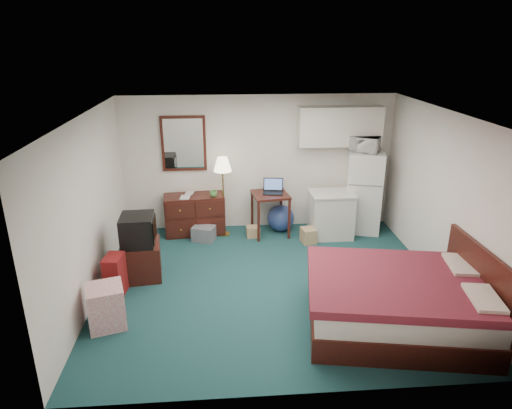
{
  "coord_description": "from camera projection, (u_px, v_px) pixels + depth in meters",
  "views": [
    {
      "loc": [
        -0.69,
        -5.93,
        3.46
      ],
      "look_at": [
        -0.18,
        0.46,
        1.09
      ],
      "focal_mm": 32.0,
      "sensor_mm": 36.0,
      "label": 1
    }
  ],
  "objects": [
    {
      "name": "floor",
      "position": [
        271.0,
        283.0,
        6.79
      ],
      "size": [
        5.0,
        4.5,
        0.01
      ],
      "primitive_type": "cube",
      "color": "#0D3034",
      "rests_on": "ground"
    },
    {
      "name": "tv_stand",
      "position": [
        142.0,
        260.0,
        6.9
      ],
      "size": [
        0.62,
        0.67,
        0.55
      ],
      "primitive_type": null,
      "rotation": [
        0.0,
        0.0,
        0.12
      ],
      "color": "black",
      "rests_on": "floor"
    },
    {
      "name": "mirror",
      "position": [
        184.0,
        143.0,
        8.2
      ],
      "size": [
        0.8,
        0.06,
        1.0
      ],
      "primitive_type": null,
      "color": "white",
      "rests_on": "walls"
    },
    {
      "name": "desk",
      "position": [
        270.0,
        214.0,
        8.38
      ],
      "size": [
        0.7,
        0.7,
        0.79
      ],
      "primitive_type": null,
      "rotation": [
        0.0,
        0.0,
        0.13
      ],
      "color": "black",
      "rests_on": "floor"
    },
    {
      "name": "floor_lamp",
      "position": [
        223.0,
        197.0,
        8.23
      ],
      "size": [
        0.35,
        0.35,
        1.47
      ],
      "primitive_type": null,
      "rotation": [
        0.0,
        0.0,
        0.11
      ],
      "color": "#B3842D",
      "rests_on": "floor"
    },
    {
      "name": "kitchen_counter",
      "position": [
        331.0,
        215.0,
        8.28
      ],
      "size": [
        0.75,
        0.58,
        0.81
      ],
      "primitive_type": null,
      "rotation": [
        0.0,
        0.0,
        0.02
      ],
      "color": "silver",
      "rests_on": "floor"
    },
    {
      "name": "exercise_ball",
      "position": [
        281.0,
        218.0,
        8.56
      ],
      "size": [
        0.57,
        0.57,
        0.5
      ],
      "primitive_type": "sphere",
      "rotation": [
        0.0,
        0.0,
        -0.15
      ],
      "color": "navy",
      "rests_on": "floor"
    },
    {
      "name": "file_bin",
      "position": [
        204.0,
        234.0,
        8.18
      ],
      "size": [
        0.45,
        0.39,
        0.27
      ],
      "primitive_type": null,
      "rotation": [
        0.0,
        0.0,
        -0.32
      ],
      "color": "slate",
      "rests_on": "floor"
    },
    {
      "name": "bed",
      "position": [
        396.0,
        303.0,
        5.68
      ],
      "size": [
        2.37,
        1.99,
        0.68
      ],
      "primitive_type": null,
      "rotation": [
        0.0,
        0.0,
        -0.17
      ],
      "color": "#5B1829",
      "rests_on": "floor"
    },
    {
      "name": "book_b",
      "position": [
        185.0,
        188.0,
        8.36
      ],
      "size": [
        0.15,
        0.04,
        0.2
      ],
      "primitive_type": "imported",
      "rotation": [
        0.0,
        0.0,
        -0.15
      ],
      "color": "#9C7C48",
      "rests_on": "dresser"
    },
    {
      "name": "crt_tv",
      "position": [
        138.0,
        230.0,
        6.71
      ],
      "size": [
        0.51,
        0.55,
        0.45
      ],
      "primitive_type": null,
      "rotation": [
        0.0,
        0.0,
        0.04
      ],
      "color": "black",
      "rests_on": "tv_stand"
    },
    {
      "name": "microwave",
      "position": [
        365.0,
        142.0,
        8.13
      ],
      "size": [
        0.58,
        0.5,
        0.34
      ],
      "primitive_type": "imported",
      "rotation": [
        0.0,
        0.0,
        -0.53
      ],
      "color": "white",
      "rests_on": "fridge"
    },
    {
      "name": "walls",
      "position": [
        272.0,
        205.0,
        6.36
      ],
      "size": [
        5.01,
        4.51,
        2.5
      ],
      "color": "white",
      "rests_on": "floor"
    },
    {
      "name": "suitcase",
      "position": [
        115.0,
        276.0,
        6.41
      ],
      "size": [
        0.27,
        0.39,
        0.6
      ],
      "primitive_type": null,
      "rotation": [
        0.0,
        0.0,
        -0.11
      ],
      "color": "#590407",
      "rests_on": "floor"
    },
    {
      "name": "cardboard_box_b",
      "position": [
        308.0,
        236.0,
        8.1
      ],
      "size": [
        0.27,
        0.3,
        0.27
      ],
      "primitive_type": null,
      "rotation": [
        0.0,
        0.0,
        0.19
      ],
      "color": "#9C7C48",
      "rests_on": "floor"
    },
    {
      "name": "upper_cabinets",
      "position": [
        340.0,
        126.0,
        8.17
      ],
      "size": [
        1.5,
        0.35,
        0.7
      ],
      "primitive_type": null,
      "color": "silver",
      "rests_on": "walls"
    },
    {
      "name": "ceiling",
      "position": [
        273.0,
        115.0,
        5.93
      ],
      "size": [
        5.0,
        4.5,
        0.01
      ],
      "primitive_type": "cube",
      "color": "white",
      "rests_on": "walls"
    },
    {
      "name": "headboard",
      "position": [
        478.0,
        285.0,
        5.68
      ],
      "size": [
        0.06,
        1.56,
        1.0
      ],
      "primitive_type": null,
      "color": "black",
      "rests_on": "walls"
    },
    {
      "name": "retail_box",
      "position": [
        106.0,
        306.0,
        5.72
      ],
      "size": [
        0.55,
        0.55,
        0.55
      ],
      "primitive_type": null,
      "rotation": [
        0.0,
        0.0,
        0.28
      ],
      "color": "white",
      "rests_on": "floor"
    },
    {
      "name": "fridge",
      "position": [
        364.0,
        192.0,
        8.43
      ],
      "size": [
        0.76,
        0.76,
        1.52
      ],
      "primitive_type": null,
      "rotation": [
        0.0,
        0.0,
        -0.26
      ],
      "color": "white",
      "rests_on": "floor"
    },
    {
      "name": "book_a",
      "position": [
        180.0,
        192.0,
        8.13
      ],
      "size": [
        0.17,
        0.04,
        0.23
      ],
      "primitive_type": "imported",
      "rotation": [
        0.0,
        0.0,
        -0.11
      ],
      "color": "#9C7C48",
      "rests_on": "dresser"
    },
    {
      "name": "cardboard_box_a",
      "position": [
        253.0,
        232.0,
        8.35
      ],
      "size": [
        0.25,
        0.22,
        0.2
      ],
      "primitive_type": null,
      "rotation": [
        0.0,
        0.0,
        0.07
      ],
      "color": "#9C7C48",
      "rests_on": "floor"
    },
    {
      "name": "laptop",
      "position": [
        273.0,
        187.0,
        8.21
      ],
      "size": [
        0.4,
        0.34,
        0.25
      ],
      "primitive_type": null,
      "rotation": [
        0.0,
        0.0,
        -0.14
      ],
      "color": "black",
      "rests_on": "desk"
    },
    {
      "name": "dresser",
      "position": [
        195.0,
        214.0,
        8.43
      ],
      "size": [
        1.13,
        0.6,
        0.74
      ],
      "primitive_type": null,
      "rotation": [
        0.0,
        0.0,
        0.1
      ],
      "color": "black",
      "rests_on": "floor"
    },
    {
      "name": "mug",
      "position": [
        213.0,
        193.0,
        8.21
      ],
      "size": [
        0.16,
        0.14,
        0.14
      ],
      "primitive_type": "imported",
      "rotation": [
        0.0,
        0.0,
        -0.24
      ],
      "color": "#528F43",
      "rests_on": "dresser"
    }
  ]
}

